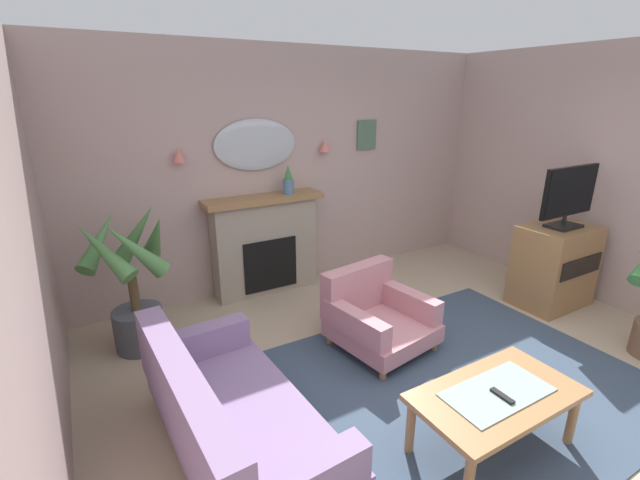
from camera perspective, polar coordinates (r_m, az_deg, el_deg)
floor at (r=3.74m, az=18.59°, el=-20.19°), size 6.27×6.51×0.10m
wall_back at (r=5.24m, az=-3.11°, el=9.35°), size 6.27×0.10×2.77m
patterned_rug at (r=3.81m, az=16.36°, el=-18.08°), size 3.20×2.40×0.01m
fireplace at (r=5.03m, az=-7.24°, el=-0.78°), size 1.36×0.36×1.16m
mantel_vase_right at (r=4.93m, az=-4.23°, el=7.75°), size 0.13×0.13×0.32m
wall_mirror at (r=4.91m, az=-8.46°, el=12.36°), size 0.96×0.06×0.56m
wall_sconce_left at (r=4.62m, az=-18.18°, el=10.62°), size 0.14×0.14×0.14m
wall_sconce_right at (r=5.24m, az=0.63°, el=12.41°), size 0.14×0.14×0.14m
framed_picture at (r=5.64m, az=6.18°, el=13.68°), size 0.28×0.03×0.36m
coffee_table at (r=3.16m, az=22.27°, el=-18.99°), size 1.10×0.60×0.45m
tv_remote at (r=3.08m, az=22.97°, el=-18.51°), size 0.04×0.16×0.02m
floral_couch at (r=3.00m, az=-12.45°, el=-21.60°), size 0.94×1.76×0.76m
armchair_in_corner at (r=4.09m, az=7.31°, el=-9.70°), size 0.92×0.93×0.71m
tv_cabinet at (r=5.39m, az=28.57°, el=-3.02°), size 0.80×0.57×0.90m
tv_flatscreen at (r=5.17m, az=30.13°, el=5.13°), size 0.84×0.24×0.65m
potted_plant_corner_palm at (r=4.19m, az=-23.54°, el=-5.37°), size 0.81×0.87×1.34m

